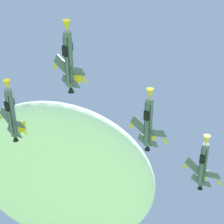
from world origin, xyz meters
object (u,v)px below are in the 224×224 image
fighter_jet_lead (69,58)px  fighter_jet_left_outer (203,164)px  fighter_jet_right_wing (11,112)px

fighter_jet_lead → fighter_jet_left_outer: fighter_jet_lead is taller
fighter_jet_lead → fighter_jet_right_wing: 19.64m
fighter_jet_lead → fighter_jet_left_outer: bearing=-137.8°
fighter_jet_lead → fighter_jet_right_wing: (-1.65, 19.50, 1.70)m
fighter_jet_lead → fighter_jet_left_outer: size_ratio=1.00×
fighter_jet_lead → fighter_jet_left_outer: 40.71m
fighter_jet_left_outer → fighter_jet_lead: bearing=42.2°
fighter_jet_right_wing → fighter_jet_left_outer: size_ratio=1.00×
fighter_jet_lead → fighter_jet_right_wing: bearing=-44.8°
fighter_jet_lead → fighter_jet_right_wing: size_ratio=1.00×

